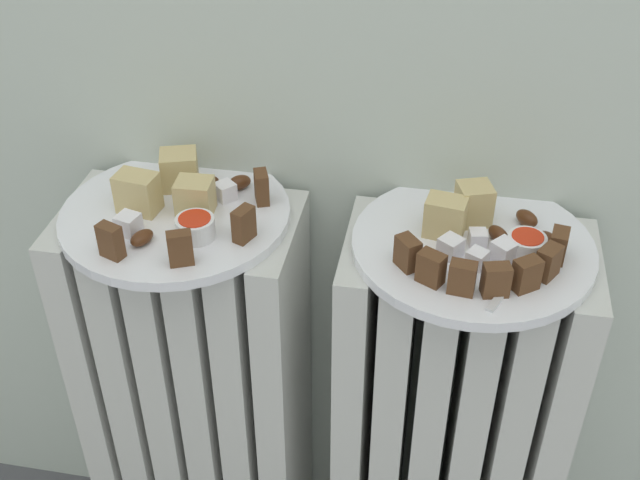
% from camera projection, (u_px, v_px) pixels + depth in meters
% --- Properties ---
extents(radiator_left, '(0.29, 0.17, 0.67)m').
position_uv_depth(radiator_left, '(202.00, 415.00, 1.12)').
color(radiator_left, silver).
rests_on(radiator_left, ground_plane).
extents(radiator_right, '(0.29, 0.17, 0.67)m').
position_uv_depth(radiator_right, '(444.00, 450.00, 1.07)').
color(radiator_right, silver).
rests_on(radiator_right, ground_plane).
extents(plate_left, '(0.26, 0.26, 0.01)m').
position_uv_depth(plate_left, '(176.00, 215.00, 0.92)').
color(plate_left, white).
rests_on(plate_left, radiator_left).
extents(plate_right, '(0.26, 0.26, 0.01)m').
position_uv_depth(plate_right, '(473.00, 246.00, 0.87)').
color(plate_right, white).
rests_on(plate_right, radiator_right).
extents(dark_cake_slice_left_0, '(0.03, 0.02, 0.04)m').
position_uv_depth(dark_cake_slice_left_0, '(111.00, 241.00, 0.84)').
color(dark_cake_slice_left_0, '#56351E').
rests_on(dark_cake_slice_left_0, plate_left).
extents(dark_cake_slice_left_1, '(0.03, 0.02, 0.04)m').
position_uv_depth(dark_cake_slice_left_1, '(180.00, 248.00, 0.83)').
color(dark_cake_slice_left_1, '#56351E').
rests_on(dark_cake_slice_left_1, plate_left).
extents(dark_cake_slice_left_2, '(0.02, 0.03, 0.04)m').
position_uv_depth(dark_cake_slice_left_2, '(244.00, 224.00, 0.86)').
color(dark_cake_slice_left_2, '#56351E').
rests_on(dark_cake_slice_left_2, plate_left).
extents(dark_cake_slice_left_3, '(0.02, 0.03, 0.04)m').
position_uv_depth(dark_cake_slice_left_3, '(262.00, 187.00, 0.92)').
color(dark_cake_slice_left_3, '#56351E').
rests_on(dark_cake_slice_left_3, plate_left).
extents(marble_cake_slice_left_0, '(0.04, 0.04, 0.04)m').
position_uv_depth(marble_cake_slice_left_0, '(195.00, 197.00, 0.90)').
color(marble_cake_slice_left_0, tan).
rests_on(marble_cake_slice_left_0, plate_left).
extents(marble_cake_slice_left_1, '(0.05, 0.04, 0.05)m').
position_uv_depth(marble_cake_slice_left_1, '(138.00, 193.00, 0.90)').
color(marble_cake_slice_left_1, tan).
rests_on(marble_cake_slice_left_1, plate_left).
extents(marble_cake_slice_left_2, '(0.05, 0.05, 0.04)m').
position_uv_depth(marble_cake_slice_left_2, '(179.00, 170.00, 0.95)').
color(marble_cake_slice_left_2, tan).
rests_on(marble_cake_slice_left_2, plate_left).
extents(turkish_delight_left_0, '(0.03, 0.03, 0.02)m').
position_uv_depth(turkish_delight_left_0, '(199.00, 190.00, 0.93)').
color(turkish_delight_left_0, white).
rests_on(turkish_delight_left_0, plate_left).
extents(turkish_delight_left_1, '(0.03, 0.03, 0.02)m').
position_uv_depth(turkish_delight_left_1, '(128.00, 224.00, 0.87)').
color(turkish_delight_left_1, white).
rests_on(turkish_delight_left_1, plate_left).
extents(turkish_delight_left_2, '(0.03, 0.03, 0.02)m').
position_uv_depth(turkish_delight_left_2, '(225.00, 191.00, 0.93)').
color(turkish_delight_left_2, white).
rests_on(turkish_delight_left_2, plate_left).
extents(medjool_date_left_0, '(0.03, 0.03, 0.02)m').
position_uv_depth(medjool_date_left_0, '(240.00, 182.00, 0.95)').
color(medjool_date_left_0, '#4C2814').
rests_on(medjool_date_left_0, plate_left).
extents(medjool_date_left_1, '(0.03, 0.03, 0.01)m').
position_uv_depth(medjool_date_left_1, '(142.00, 238.00, 0.86)').
color(medjool_date_left_1, '#4C2814').
rests_on(medjool_date_left_1, plate_left).
extents(medjool_date_left_2, '(0.03, 0.03, 0.02)m').
position_uv_depth(medjool_date_left_2, '(210.00, 183.00, 0.95)').
color(medjool_date_left_2, '#4C2814').
rests_on(medjool_date_left_2, plate_left).
extents(jam_bowl_left, '(0.04, 0.04, 0.02)m').
position_uv_depth(jam_bowl_left, '(195.00, 226.00, 0.87)').
color(jam_bowl_left, white).
rests_on(jam_bowl_left, plate_left).
extents(dark_cake_slice_right_0, '(0.03, 0.03, 0.03)m').
position_uv_depth(dark_cake_slice_right_0, '(408.00, 253.00, 0.82)').
color(dark_cake_slice_right_0, '#56351E').
rests_on(dark_cake_slice_right_0, plate_right).
extents(dark_cake_slice_right_1, '(0.03, 0.03, 0.03)m').
position_uv_depth(dark_cake_slice_right_1, '(431.00, 268.00, 0.80)').
color(dark_cake_slice_right_1, '#56351E').
rests_on(dark_cake_slice_right_1, plate_right).
extents(dark_cake_slice_right_2, '(0.03, 0.02, 0.03)m').
position_uv_depth(dark_cake_slice_right_2, '(462.00, 278.00, 0.79)').
color(dark_cake_slice_right_2, '#56351E').
rests_on(dark_cake_slice_right_2, plate_right).
extents(dark_cake_slice_right_3, '(0.03, 0.02, 0.03)m').
position_uv_depth(dark_cake_slice_right_3, '(496.00, 280.00, 0.79)').
color(dark_cake_slice_right_3, '#56351E').
rests_on(dark_cake_slice_right_3, plate_right).
extents(dark_cake_slice_right_4, '(0.03, 0.03, 0.03)m').
position_uv_depth(dark_cake_slice_right_4, '(526.00, 275.00, 0.79)').
color(dark_cake_slice_right_4, '#56351E').
rests_on(dark_cake_slice_right_4, plate_right).
extents(dark_cake_slice_right_5, '(0.03, 0.03, 0.03)m').
position_uv_depth(dark_cake_slice_right_5, '(548.00, 262.00, 0.81)').
color(dark_cake_slice_right_5, '#56351E').
rests_on(dark_cake_slice_right_5, plate_right).
extents(dark_cake_slice_right_6, '(0.02, 0.03, 0.03)m').
position_uv_depth(dark_cake_slice_right_6, '(558.00, 246.00, 0.83)').
color(dark_cake_slice_right_6, '#56351E').
rests_on(dark_cake_slice_right_6, plate_right).
extents(marble_cake_slice_right_0, '(0.05, 0.04, 0.04)m').
position_uv_depth(marble_cake_slice_right_0, '(445.00, 217.00, 0.87)').
color(marble_cake_slice_right_0, tan).
rests_on(marble_cake_slice_right_0, plate_right).
extents(marble_cake_slice_right_1, '(0.05, 0.04, 0.05)m').
position_uv_depth(marble_cake_slice_right_1, '(474.00, 204.00, 0.89)').
color(marble_cake_slice_right_1, tan).
rests_on(marble_cake_slice_right_1, plate_right).
extents(turkish_delight_right_0, '(0.02, 0.02, 0.02)m').
position_uv_depth(turkish_delight_right_0, '(478.00, 238.00, 0.86)').
color(turkish_delight_right_0, white).
rests_on(turkish_delight_right_0, plate_right).
extents(turkish_delight_right_1, '(0.03, 0.03, 0.02)m').
position_uv_depth(turkish_delight_right_1, '(477.00, 259.00, 0.83)').
color(turkish_delight_right_1, white).
rests_on(turkish_delight_right_1, plate_right).
extents(turkish_delight_right_2, '(0.03, 0.03, 0.02)m').
position_uv_depth(turkish_delight_right_2, '(451.00, 247.00, 0.84)').
color(turkish_delight_right_2, white).
rests_on(turkish_delight_right_2, plate_right).
extents(turkish_delight_right_3, '(0.03, 0.03, 0.02)m').
position_uv_depth(turkish_delight_right_3, '(504.00, 251.00, 0.84)').
color(turkish_delight_right_3, white).
rests_on(turkish_delight_right_3, plate_right).
extents(medjool_date_right_0, '(0.03, 0.02, 0.01)m').
position_uv_depth(medjool_date_right_0, '(545.00, 238.00, 0.86)').
color(medjool_date_right_0, '#4C2814').
rests_on(medjool_date_right_0, plate_right).
extents(medjool_date_right_1, '(0.03, 0.03, 0.02)m').
position_uv_depth(medjool_date_right_1, '(527.00, 218.00, 0.89)').
color(medjool_date_right_1, '#4C2814').
rests_on(medjool_date_right_1, plate_right).
extents(medjool_date_right_2, '(0.03, 0.03, 0.02)m').
position_uv_depth(medjool_date_right_2, '(498.00, 235.00, 0.86)').
color(medjool_date_right_2, '#4C2814').
rests_on(medjool_date_right_2, plate_right).
extents(jam_bowl_right, '(0.04, 0.04, 0.02)m').
position_uv_depth(jam_bowl_right, '(526.00, 244.00, 0.84)').
color(jam_bowl_right, white).
rests_on(jam_bowl_right, plate_right).
extents(fork, '(0.05, 0.10, 0.00)m').
position_uv_depth(fork, '(512.00, 280.00, 0.81)').
color(fork, silver).
rests_on(fork, plate_right).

